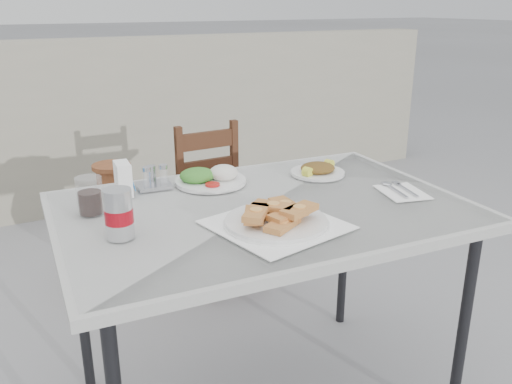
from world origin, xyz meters
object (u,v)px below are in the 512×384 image
salad_chopped_plate (318,170)px  napkin_holder (123,179)px  cola_glass (90,198)px  cafe_table (264,221)px  chair (219,204)px  pide_plate (276,215)px  salad_rice_plate (210,177)px  condiment_caddy (154,180)px  terracotta_urn (117,228)px  soda_can (119,214)px

salad_chopped_plate → napkin_holder: (-0.72, 0.12, 0.04)m
cola_glass → napkin_holder: cola_glass is taller
cafe_table → chair: chair is taller
pide_plate → salad_chopped_plate: 0.54m
pide_plate → chair: 1.26m
cafe_table → cola_glass: bearing=159.5°
cafe_table → salad_chopped_plate: size_ratio=6.63×
cafe_table → pide_plate: bearing=-106.9°
salad_rice_plate → condiment_caddy: condiment_caddy is taller
chair → terracotta_urn: 0.56m
cafe_table → soda_can: 0.50m
terracotta_urn → chair: bearing=-26.2°
pide_plate → cola_glass: 0.59m
pide_plate → chair: pide_plate is taller
soda_can → cola_glass: 0.23m
soda_can → salad_chopped_plate: bearing=15.6°
cola_glass → terracotta_urn: cola_glass is taller
salad_chopped_plate → condiment_caddy: 0.62m
soda_can → chair: soda_can is taller
soda_can → condiment_caddy: size_ratio=1.12×
pide_plate → salad_chopped_plate: (0.40, 0.36, -0.01)m
pide_plate → salad_chopped_plate: size_ratio=1.97×
cafe_table → salad_rice_plate: size_ratio=5.30×
salad_rice_plate → napkin_holder: 0.31m
salad_chopped_plate → condiment_caddy: (-0.61, 0.14, 0.01)m
terracotta_urn → soda_can: bearing=-102.2°
cola_glass → condiment_caddy: bearing=29.7°
salad_chopped_plate → chair: bearing=95.2°
cafe_table → soda_can: soda_can is taller
salad_chopped_plate → terracotta_urn: (-0.56, 1.03, -0.52)m
cafe_table → condiment_caddy: size_ratio=10.78×
soda_can → condiment_caddy: bearing=59.5°
cafe_table → pide_plate: size_ratio=3.36×
salad_chopped_plate → soda_can: size_ratio=1.46×
condiment_caddy → cola_glass: bearing=-150.3°
napkin_holder → salad_rice_plate: bearing=0.6°
cafe_table → salad_rice_plate: (-0.07, 0.29, 0.08)m
salad_rice_plate → terracotta_urn: size_ratio=0.40×
soda_can → chair: (0.76, 1.02, -0.44)m
pide_plate → chair: bearing=74.2°
cola_glass → salad_rice_plate: bearing=12.1°
chair → napkin_holder: bearing=-136.1°
cafe_table → condiment_caddy: condiment_caddy is taller
salad_rice_plate → napkin_holder: napkin_holder is taller
cafe_table → salad_chopped_plate: (0.35, 0.19, 0.07)m
salad_chopped_plate → napkin_holder: 0.73m
salad_chopped_plate → soda_can: 0.86m
cafe_table → terracotta_urn: (-0.21, 1.22, -0.44)m
salad_chopped_plate → salad_rice_plate: bearing=167.0°
cola_glass → napkin_holder: (0.14, 0.12, 0.01)m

